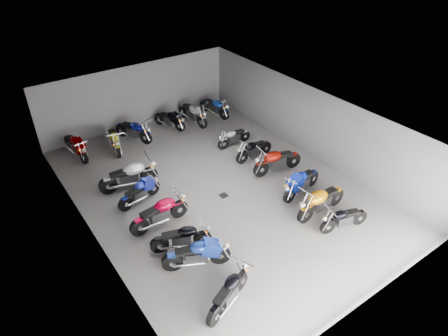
{
  "coord_description": "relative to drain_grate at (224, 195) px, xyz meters",
  "views": [
    {
      "loc": [
        -7.26,
        -10.77,
        9.66
      ],
      "look_at": [
        0.29,
        -0.13,
        1.0
      ],
      "focal_mm": 32.0,
      "sensor_mm": 36.0,
      "label": 1
    }
  ],
  "objects": [
    {
      "name": "drain_grate",
      "position": [
        0.0,
        0.0,
        0.0
      ],
      "size": [
        0.32,
        0.32,
        0.01
      ],
      "primitive_type": "cube",
      "color": "black",
      "rests_on": "ground"
    },
    {
      "name": "motorcycle_back_f",
      "position": [
        3.76,
        6.14,
        0.51
      ],
      "size": [
        0.59,
        2.12,
        0.94
      ],
      "rotation": [
        0.0,
        0.0,
        3.33
      ],
      "color": "black",
      "rests_on": "ground"
    },
    {
      "name": "motorcycle_left_f",
      "position": [
        -2.77,
        2.62,
        0.57
      ],
      "size": [
        2.38,
        0.65,
        1.05
      ],
      "rotation": [
        0.0,
        0.0,
        -1.76
      ],
      "color": "black",
      "rests_on": "ground"
    },
    {
      "name": "motorcycle_back_a",
      "position": [
        -3.75,
        6.27,
        0.54
      ],
      "size": [
        0.5,
        2.27,
        1.0
      ],
      "rotation": [
        0.0,
        0.0,
        3.24
      ],
      "color": "black",
      "rests_on": "ground"
    },
    {
      "name": "motorcycle_left_e",
      "position": [
        -2.84,
        1.55,
        0.46
      ],
      "size": [
        1.91,
        0.58,
        0.85
      ],
      "rotation": [
        0.0,
        0.0,
        -1.34
      ],
      "color": "black",
      "rests_on": "ground"
    },
    {
      "name": "ground",
      "position": [
        0.0,
        0.5,
        -0.01
      ],
      "size": [
        14.0,
        14.0,
        0.0
      ],
      "primitive_type": "plane",
      "color": "gray",
      "rests_on": "ground"
    },
    {
      "name": "motorcycle_back_c",
      "position": [
        -0.96,
        6.17,
        0.52
      ],
      "size": [
        1.04,
        2.06,
        0.97
      ],
      "rotation": [
        0.0,
        0.0,
        3.57
      ],
      "color": "black",
      "rests_on": "ground"
    },
    {
      "name": "wall_left",
      "position": [
        -5.0,
        0.5,
        1.59
      ],
      "size": [
        0.1,
        14.0,
        3.2
      ],
      "primitive_type": "cube",
      "color": "slate",
      "rests_on": "ground"
    },
    {
      "name": "motorcycle_left_c",
      "position": [
        -2.81,
        -1.58,
        0.49
      ],
      "size": [
        1.94,
        0.93,
        0.9
      ],
      "rotation": [
        0.0,
        0.0,
        -1.98
      ],
      "color": "black",
      "rests_on": "ground"
    },
    {
      "name": "motorcycle_right_b",
      "position": [
        2.3,
        -2.95,
        0.57
      ],
      "size": [
        2.39,
        0.49,
        1.05
      ],
      "rotation": [
        0.0,
        0.0,
        1.61
      ],
      "color": "black",
      "rests_on": "ground"
    },
    {
      "name": "wall_right",
      "position": [
        5.0,
        0.5,
        1.59
      ],
      "size": [
        0.1,
        14.0,
        3.2
      ],
      "primitive_type": "cube",
      "color": "slate",
      "rests_on": "ground"
    },
    {
      "name": "motorcycle_left_b",
      "position": [
        -2.8,
        -2.53,
        0.52
      ],
      "size": [
        2.06,
        1.04,
        0.97
      ],
      "rotation": [
        0.0,
        0.0,
        -1.99
      ],
      "color": "black",
      "rests_on": "ground"
    },
    {
      "name": "motorcycle_back_e",
      "position": [
        2.34,
        6.08,
        0.56
      ],
      "size": [
        0.51,
        2.35,
        1.03
      ],
      "rotation": [
        0.0,
        0.0,
        3.22
      ],
      "color": "black",
      "rests_on": "ground"
    },
    {
      "name": "motorcycle_left_d",
      "position": [
        -2.83,
        -0.11,
        0.55
      ],
      "size": [
        2.3,
        0.47,
        1.01
      ],
      "rotation": [
        0.0,
        0.0,
        -1.54
      ],
      "color": "black",
      "rests_on": "ground"
    },
    {
      "name": "motorcycle_right_e",
      "position": [
        2.7,
        1.49,
        0.47
      ],
      "size": [
        1.99,
        0.4,
        0.87
      ],
      "rotation": [
        0.0,
        0.0,
        1.6
      ],
      "color": "black",
      "rests_on": "ground"
    },
    {
      "name": "motorcycle_back_d",
      "position": [
        1.08,
        6.27,
        0.47
      ],
      "size": [
        0.82,
        1.89,
        0.87
      ],
      "rotation": [
        0.0,
        0.0,
        3.5
      ],
      "color": "black",
      "rests_on": "ground"
    },
    {
      "name": "motorcycle_right_a",
      "position": [
        2.33,
        -4.0,
        0.45
      ],
      "size": [
        1.89,
        0.59,
        0.84
      ],
      "rotation": [
        0.0,
        0.0,
        1.33
      ],
      "color": "black",
      "rests_on": "ground"
    },
    {
      "name": "ceiling",
      "position": [
        0.0,
        0.5,
        3.21
      ],
      "size": [
        10.0,
        14.0,
        0.04
      ],
      "primitive_type": "cube",
      "color": "black",
      "rests_on": "wall_back"
    },
    {
      "name": "motorcycle_right_f",
      "position": [
        2.69,
        2.97,
        0.44
      ],
      "size": [
        1.85,
        0.37,
        0.81
      ],
      "rotation": [
        0.0,
        0.0,
        1.6
      ],
      "color": "black",
      "rests_on": "ground"
    },
    {
      "name": "motorcycle_right_d",
      "position": [
        2.83,
        0.07,
        0.55
      ],
      "size": [
        2.31,
        0.58,
        1.02
      ],
      "rotation": [
        0.0,
        0.0,
        1.41
      ],
      "color": "black",
      "rests_on": "ground"
    },
    {
      "name": "motorcycle_right_c",
      "position": [
        2.57,
        -1.65,
        0.53
      ],
      "size": [
        2.21,
        0.61,
        0.98
      ],
      "rotation": [
        0.0,
        0.0,
        1.76
      ],
      "color": "black",
      "rests_on": "ground"
    },
    {
      "name": "motorcycle_left_a",
      "position": [
        -2.84,
        -4.27,
        0.49
      ],
      "size": [
        1.96,
        0.91,
        0.91
      ],
      "rotation": [
        0.0,
        0.0,
        -1.18
      ],
      "color": "black",
      "rests_on": "ground"
    },
    {
      "name": "motorcycle_back_b",
      "position": [
        -2.09,
        5.82,
        0.51
      ],
      "size": [
        0.62,
        2.15,
        0.95
      ],
      "rotation": [
        0.0,
        0.0,
        2.94
      ],
      "color": "black",
      "rests_on": "ground"
    },
    {
      "name": "wall_back",
      "position": [
        0.0,
        7.5,
        1.59
      ],
      "size": [
        10.0,
        0.1,
        3.2
      ],
      "primitive_type": "cube",
      "color": "slate",
      "rests_on": "ground"
    }
  ]
}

